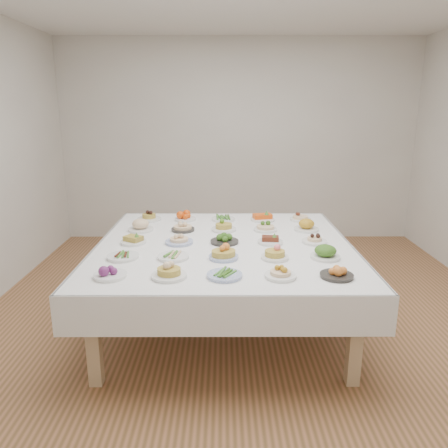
{
  "coord_description": "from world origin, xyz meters",
  "views": [
    {
      "loc": [
        -0.22,
        -3.76,
        1.88
      ],
      "look_at": [
        -0.21,
        -0.04,
        0.88
      ],
      "focal_mm": 35.0,
      "sensor_mm": 36.0,
      "label": 1
    }
  ],
  "objects_px": {
    "dish_0": "(110,272)",
    "dish_12": "(224,239)",
    "dish_24": "(300,216)",
    "display_table": "(224,251)"
  },
  "relations": [
    {
      "from": "dish_12",
      "to": "dish_24",
      "type": "relative_size",
      "value": 1.14
    },
    {
      "from": "display_table",
      "to": "dish_24",
      "type": "distance_m",
      "value": 1.1
    },
    {
      "from": "dish_12",
      "to": "dish_0",
      "type": "bearing_deg",
      "value": -135.47
    },
    {
      "from": "display_table",
      "to": "dish_12",
      "type": "relative_size",
      "value": 9.11
    },
    {
      "from": "dish_0",
      "to": "dish_24",
      "type": "bearing_deg",
      "value": 44.36
    },
    {
      "from": "display_table",
      "to": "dish_0",
      "type": "relative_size",
      "value": 9.62
    },
    {
      "from": "dish_0",
      "to": "dish_12",
      "type": "height_order",
      "value": "dish_0"
    },
    {
      "from": "dish_24",
      "to": "display_table",
      "type": "bearing_deg",
      "value": -135.69
    },
    {
      "from": "dish_0",
      "to": "dish_24",
      "type": "distance_m",
      "value": 2.2
    },
    {
      "from": "dish_0",
      "to": "dish_12",
      "type": "xyz_separation_m",
      "value": [
        0.79,
        0.78,
        -0.0
      ]
    }
  ]
}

